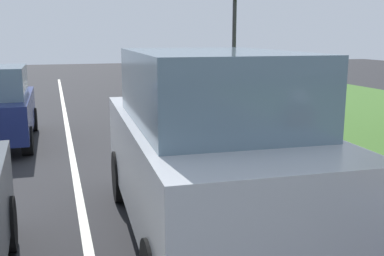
# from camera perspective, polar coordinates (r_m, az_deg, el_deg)

# --- Properties ---
(ground_plane) EXTENTS (60.00, 60.00, 0.00)m
(ground_plane) POSITION_cam_1_polar(r_m,az_deg,el_deg) (10.90, -11.37, -1.65)
(ground_plane) COLOR #262628
(lane_line_center) EXTENTS (0.12, 32.00, 0.01)m
(lane_line_center) POSITION_cam_1_polar(r_m,az_deg,el_deg) (10.86, -15.05, -1.85)
(lane_line_center) COLOR silver
(lane_line_center) RESTS_ON ground
(lane_line_right_edge) EXTENTS (0.12, 32.00, 0.01)m
(lane_line_right_edge) POSITION_cam_1_polar(r_m,az_deg,el_deg) (11.78, 6.31, -0.49)
(lane_line_right_edge) COLOR silver
(lane_line_right_edge) RESTS_ON ground
(curb_right) EXTENTS (0.24, 48.00, 0.12)m
(curb_right) POSITION_cam_1_polar(r_m,az_deg,el_deg) (11.97, 8.52, -0.07)
(curb_right) COLOR #9E9B93
(curb_right) RESTS_ON ground
(car_suv_ahead) EXTENTS (2.12, 4.57, 2.28)m
(car_suv_ahead) POSITION_cam_1_polar(r_m,az_deg,el_deg) (5.37, 1.92, -2.28)
(car_suv_ahead) COLOR #B7BABF
(car_suv_ahead) RESTS_ON ground
(traffic_light_near_right) EXTENTS (0.32, 0.50, 4.92)m
(traffic_light_near_right) POSITION_cam_1_polar(r_m,az_deg,el_deg) (16.12, 5.52, 14.49)
(traffic_light_near_right) COLOR #2D2D2D
(traffic_light_near_right) RESTS_ON ground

